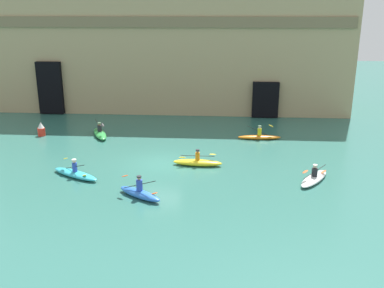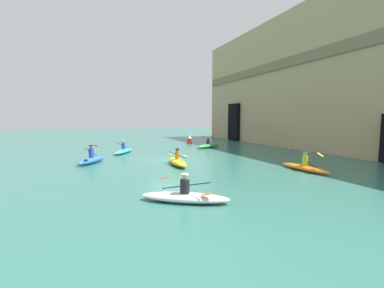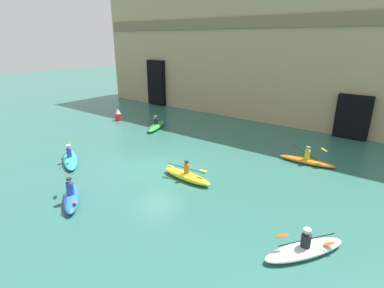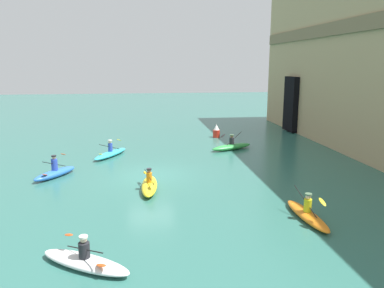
# 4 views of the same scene
# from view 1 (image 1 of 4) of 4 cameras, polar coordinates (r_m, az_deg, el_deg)

# --- Properties ---
(ground_plane) EXTENTS (120.00, 120.00, 0.00)m
(ground_plane) POSITION_cam_1_polar(r_m,az_deg,el_deg) (28.02, -4.15, -2.69)
(ground_plane) COLOR #2D665B
(cliff_bluff) EXTENTS (35.35, 8.24, 13.65)m
(cliff_bluff) POSITION_cam_1_polar(r_m,az_deg,el_deg) (43.64, -3.62, 13.79)
(cliff_bluff) COLOR tan
(cliff_bluff) RESTS_ON ground
(kayak_white) EXTENTS (2.45, 3.18, 1.04)m
(kayak_white) POSITION_cam_1_polar(r_m,az_deg,el_deg) (26.17, 15.96, -4.37)
(kayak_white) COLOR white
(kayak_white) RESTS_ON ground
(kayak_yellow) EXTENTS (3.20, 0.94, 1.09)m
(kayak_yellow) POSITION_cam_1_polar(r_m,az_deg,el_deg) (27.60, 0.74, -2.44)
(kayak_yellow) COLOR yellow
(kayak_yellow) RESTS_ON ground
(kayak_blue) EXTENTS (2.76, 2.16, 1.23)m
(kayak_blue) POSITION_cam_1_polar(r_m,az_deg,el_deg) (23.23, -6.99, -6.48)
(kayak_blue) COLOR blue
(kayak_blue) RESTS_ON ground
(kayak_green) EXTENTS (2.19, 3.45, 1.26)m
(kayak_green) POSITION_cam_1_polar(r_m,az_deg,el_deg) (34.74, -12.18, 1.41)
(kayak_green) COLOR green
(kayak_green) RESTS_ON ground
(kayak_orange) EXTENTS (3.34, 0.85, 1.17)m
(kayak_orange) POSITION_cam_1_polar(r_m,az_deg,el_deg) (33.58, 8.96, 0.99)
(kayak_orange) COLOR orange
(kayak_orange) RESTS_ON ground
(kayak_cyan) EXTENTS (3.48, 2.41, 1.12)m
(kayak_cyan) POSITION_cam_1_polar(r_m,az_deg,el_deg) (26.75, -15.31, -3.81)
(kayak_cyan) COLOR #33B2C6
(kayak_cyan) RESTS_ON ground
(marker_buoy) EXTENTS (0.58, 0.58, 1.11)m
(marker_buoy) POSITION_cam_1_polar(r_m,az_deg,el_deg) (36.09, -19.46, 1.84)
(marker_buoy) COLOR red
(marker_buoy) RESTS_ON ground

